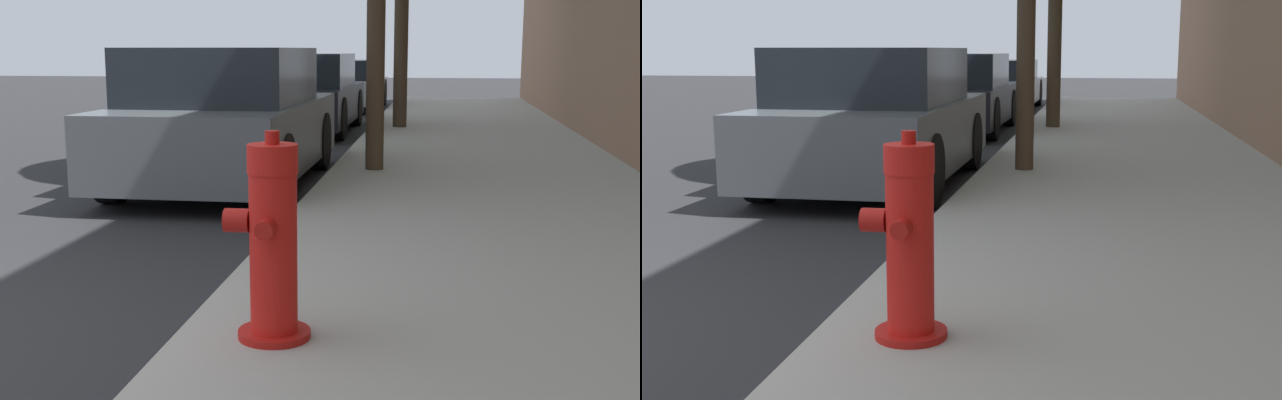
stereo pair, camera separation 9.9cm
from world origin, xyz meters
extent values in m
cylinder|color=#A91511|center=(2.14, 0.37, 0.17)|extent=(0.34, 0.34, 0.04)
cylinder|color=red|center=(2.14, 0.37, 0.56)|extent=(0.22, 0.22, 0.74)
cylinder|color=red|center=(2.14, 0.37, 0.99)|extent=(0.23, 0.23, 0.13)
cylinder|color=#A91511|center=(2.14, 0.37, 1.09)|extent=(0.07, 0.07, 0.06)
cylinder|color=#A91511|center=(2.14, 0.21, 0.70)|extent=(0.08, 0.10, 0.08)
cylinder|color=#A91511|center=(2.14, 0.52, 0.70)|extent=(0.08, 0.10, 0.08)
cylinder|color=#A91511|center=(1.97, 0.37, 0.70)|extent=(0.12, 0.11, 0.11)
cube|color=#4C5156|center=(0.57, 5.43, 0.55)|extent=(1.82, 4.07, 0.72)
cube|color=black|center=(0.57, 5.27, 1.20)|extent=(1.67, 2.24, 0.58)
cylinder|color=black|center=(-0.26, 6.69, 0.35)|extent=(0.20, 0.71, 0.71)
cylinder|color=black|center=(1.40, 6.69, 0.35)|extent=(0.20, 0.71, 0.71)
cylinder|color=black|center=(-0.26, 4.17, 0.35)|extent=(0.20, 0.71, 0.71)
cylinder|color=black|center=(1.40, 4.17, 0.35)|extent=(0.20, 0.71, 0.71)
cube|color=black|center=(0.45, 11.26, 0.51)|extent=(1.73, 4.19, 0.63)
cube|color=black|center=(0.45, 11.09, 1.11)|extent=(1.59, 2.30, 0.58)
cylinder|color=black|center=(-0.33, 12.56, 0.36)|extent=(0.20, 0.71, 0.71)
cylinder|color=black|center=(1.23, 12.56, 0.36)|extent=(0.20, 0.71, 0.71)
cylinder|color=black|center=(-0.33, 9.96, 0.36)|extent=(0.20, 0.71, 0.71)
cylinder|color=black|center=(1.23, 9.96, 0.36)|extent=(0.20, 0.71, 0.71)
cube|color=#B7B7BC|center=(0.55, 17.08, 0.47)|extent=(1.70, 4.26, 0.55)
cube|color=black|center=(0.55, 16.91, 0.98)|extent=(1.56, 2.35, 0.48)
cylinder|color=black|center=(-0.22, 18.40, 0.35)|extent=(0.20, 0.70, 0.70)
cylinder|color=black|center=(1.33, 18.40, 0.35)|extent=(0.20, 0.70, 0.70)
cylinder|color=black|center=(-0.22, 15.76, 0.35)|extent=(0.20, 0.70, 0.70)
cylinder|color=black|center=(1.33, 15.76, 0.35)|extent=(0.20, 0.70, 0.70)
cylinder|color=#423323|center=(2.16, 5.79, 1.78)|extent=(0.20, 0.20, 3.26)
cylinder|color=#423323|center=(2.18, 10.89, 1.81)|extent=(0.24, 0.24, 3.31)
camera|label=1|loc=(2.88, -3.12, 1.47)|focal=45.00mm
camera|label=2|loc=(2.98, -3.11, 1.47)|focal=45.00mm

